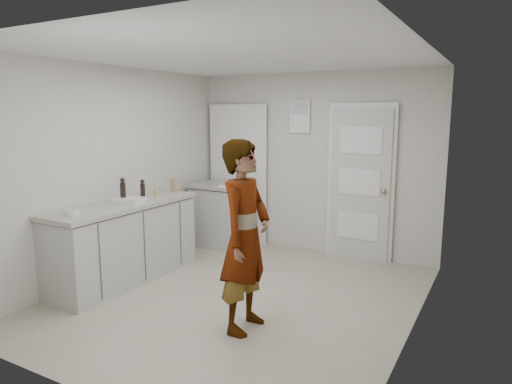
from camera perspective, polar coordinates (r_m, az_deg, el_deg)
The scene contains 12 objects.
ground at distance 5.02m, azimuth -1.99°, elevation -12.98°, with size 4.00×4.00×0.00m, color #A8A18D.
room_shell at distance 6.51m, azimuth 5.51°, elevation 1.63°, with size 4.00×4.00×4.00m.
main_counter at distance 5.58m, azimuth -16.05°, elevation -6.34°, with size 0.64×1.96×0.93m.
side_counter at distance 6.78m, azimuth -4.33°, elevation -3.16°, with size 0.84×0.61×0.93m.
person at distance 4.07m, azimuth -1.38°, elevation -5.59°, with size 0.63×0.41×1.72m, color silver.
cake_mix_box at distance 6.10m, azimuth -10.20°, elevation 0.84°, with size 0.10×0.05×0.17m, color #A97B54.
spice_jar at distance 5.83m, azimuth -12.34°, elevation -0.05°, with size 0.06×0.06×0.09m, color tan.
oil_cruet_a at distance 5.71m, azimuth -13.99°, elevation 0.34°, with size 0.06×0.06×0.23m.
oil_cruet_b at distance 5.49m, azimuth -16.30°, elevation 0.17°, with size 0.06×0.06×0.29m.
baking_dish at distance 5.46m, azimuth -15.65°, elevation -1.01°, with size 0.38×0.30×0.06m.
egg_bowl at distance 4.97m, azimuth -21.92°, elevation -2.39°, with size 0.14×0.14×0.05m.
papers at distance 6.52m, azimuth -3.29°, elevation 0.83°, with size 0.26×0.33×0.01m, color white.
Camera 1 is at (2.39, -3.96, 1.93)m, focal length 32.00 mm.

